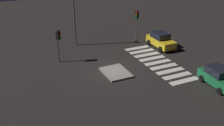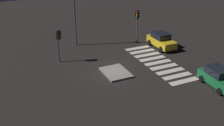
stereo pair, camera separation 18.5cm
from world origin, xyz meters
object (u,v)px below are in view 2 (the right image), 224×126
object	(u,v)px
traffic_island	(116,72)
traffic_light_east	(137,19)
car_green	(219,78)
street_lamp	(74,4)
traffic_light_north	(59,38)
car_yellow	(161,40)

from	to	relation	value
traffic_island	traffic_light_east	size ratio (longest dim) A/B	0.76
traffic_light_east	car_green	bearing A→B (deg)	51.15
car_green	traffic_light_east	distance (m)	13.15
car_green	street_lamp	size ratio (longest dim) A/B	0.54
traffic_light_east	traffic_island	bearing A→B (deg)	3.00
traffic_island	traffic_light_east	distance (m)	9.56
traffic_light_east	street_lamp	world-z (taller)	street_lamp
traffic_light_north	traffic_light_east	bearing A→B (deg)	56.78
car_green	traffic_light_north	distance (m)	16.34
traffic_island	traffic_light_north	size ratio (longest dim) A/B	0.90
car_green	traffic_light_east	bearing A→B (deg)	-169.90
car_yellow	street_lamp	world-z (taller)	street_lamp
car_yellow	traffic_light_north	bearing A→B (deg)	-93.89
traffic_island	street_lamp	xyz separation A→B (m)	(9.18, 1.30, 5.10)
street_lamp	car_green	bearing A→B (deg)	-150.25
car_yellow	street_lamp	distance (m)	11.49
car_yellow	traffic_light_north	size ratio (longest dim) A/B	1.17
traffic_light_east	street_lamp	size ratio (longest dim) A/B	0.56
car_yellow	traffic_light_east	size ratio (longest dim) A/B	0.99
car_yellow	traffic_light_north	world-z (taller)	traffic_light_north
car_green	car_yellow	distance (m)	10.34
traffic_light_north	street_lamp	size ratio (longest dim) A/B	0.48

